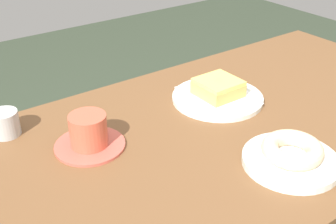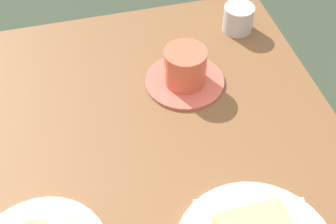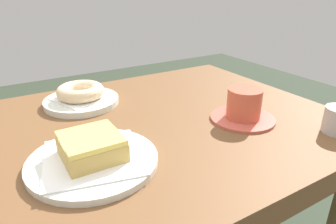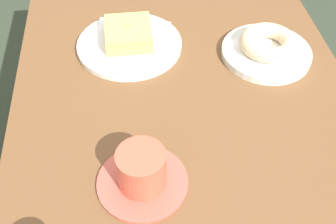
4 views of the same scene
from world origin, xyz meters
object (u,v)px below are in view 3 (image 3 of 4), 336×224
Objects in this scene: donut_glazed_square at (92,146)px; donut_sugar_ring at (80,91)px; coffee_cup at (244,107)px; plate_glazed_square at (93,161)px; plate_sugar_ring at (82,101)px.

donut_sugar_ring is at bearing -102.72° from donut_glazed_square.
donut_sugar_ring is at bearing -44.67° from coffee_cup.
donut_sugar_ring reaches higher than plate_glazed_square.
coffee_cup is at bearing 135.33° from plate_sugar_ring.
donut_glazed_square is 0.30m from plate_sugar_ring.
plate_sugar_ring is at bearing -90.00° from donut_sugar_ring.
donut_glazed_square reaches higher than donut_sugar_ring.
donut_sugar_ring reaches higher than plate_sugar_ring.
plate_sugar_ring is 1.28× the size of coffee_cup.
plate_glazed_square is 2.30× the size of donut_glazed_square.
coffee_cup is (-0.29, 0.29, -0.00)m from donut_sugar_ring.
donut_glazed_square is 0.52× the size of plate_sugar_ring.
donut_glazed_square is at bearing 77.28° from donut_sugar_ring.
plate_sugar_ring is (-0.07, -0.29, -0.03)m from donut_glazed_square.
coffee_cup reaches higher than plate_sugar_ring.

